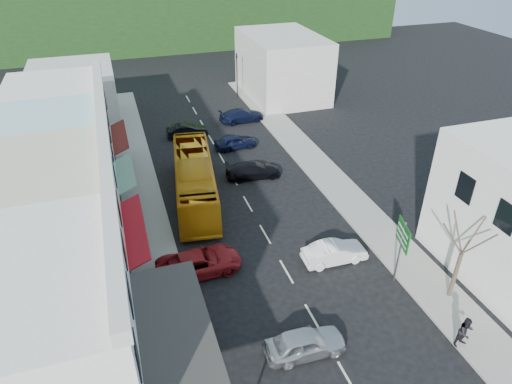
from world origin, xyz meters
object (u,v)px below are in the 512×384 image
Objects in this scene: direction_sign at (399,253)px; street_tree at (461,254)px; car_white at (335,252)px; pedestrian_right at (465,333)px; car_silver at (305,343)px; bus at (195,180)px; car_red at (200,263)px; pedestrian_left at (141,281)px; traffic_signal at (237,75)px.

street_tree reaches higher than direction_sign.
pedestrian_right is at bearing -157.82° from car_white.
car_silver is at bearing -173.78° from street_tree.
bus is 2.78× the size of direction_sign.
street_tree reaches higher than car_red.
bus is 6.82× the size of pedestrian_left.
car_white is 8.34m from car_red.
car_silver is 7.93m from pedestrian_right.
bus is at bearing -13.77° from car_red.
car_white is 31.16m from traffic_signal.
direction_sign is (14.30, -3.44, 1.09)m from pedestrian_left.
bus is 23.00m from traffic_signal.
car_silver and car_white have the same top height.
car_red is at bearing 65.78° from traffic_signal.
bus is 20.51m from pedestrian_right.
car_white is 11.71m from pedestrian_left.
bus is at bearing 34.77° from car_white.
car_red is 1.10× the size of direction_sign.
car_silver is 0.96× the size of car_red.
direction_sign is at bearing -135.13° from car_white.
direction_sign is (-0.50, 5.29, 1.09)m from pedestrian_right.
direction_sign is 0.66× the size of street_tree.
car_red is 0.73× the size of street_tree.
traffic_signal reaches higher than car_red.
direction_sign is at bearing -115.58° from car_red.
car_white is at bearing 106.43° from pedestrian_right.
pedestrian_left is 0.41× the size of direction_sign.
direction_sign is (2.62, -2.71, 1.39)m from car_white.
traffic_signal reaches higher than car_white.
street_tree is at bearing -120.31° from car_red.
bus is 2.26× the size of traffic_signal.
street_tree is at bearing -29.11° from direction_sign.
traffic_signal is at bearing 105.47° from direction_sign.
car_white is 4.02m from direction_sign.
traffic_signal is at bearing -24.00° from car_red.
bus is 2.64× the size of car_silver.
pedestrian_right is (11.30, -9.60, 0.30)m from car_red.
direction_sign is 3.26m from street_tree.
street_tree is at bearing 89.46° from traffic_signal.
pedestrian_right is at bearing 86.69° from traffic_signal.
car_red is 14.83m from pedestrian_right.
street_tree is (11.53, -14.88, 1.59)m from bus.
street_tree is (1.70, 3.12, 2.14)m from pedestrian_right.
bus reaches higher than pedestrian_left.
car_white is (6.71, -10.00, -0.85)m from bus.
car_silver is at bearing -157.77° from car_red.
traffic_signal is at bearing -8.97° from car_silver.
traffic_signal reaches higher than pedestrian_right.
pedestrian_right is 5.42m from direction_sign.
direction_sign is 33.71m from traffic_signal.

